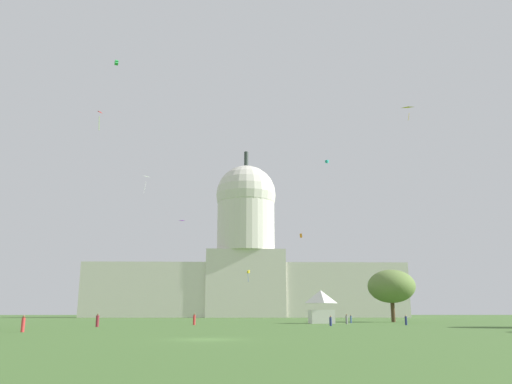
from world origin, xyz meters
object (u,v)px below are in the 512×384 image
at_px(kite_violet_mid, 182,222).
at_px(person_maroon_front_center, 97,321).
at_px(person_navy_front_left, 331,321).
at_px(person_navy_mid_left, 406,320).
at_px(kite_green_high, 116,63).
at_px(kite_yellow_low, 248,272).
at_px(kite_turquoise_high, 327,162).
at_px(person_grey_near_tent, 347,320).
at_px(capitol_building, 246,264).
at_px(event_tent, 321,306).
at_px(kite_gold_high, 408,109).
at_px(kite_white_mid, 145,178).
at_px(kite_orange_mid, 301,236).
at_px(kite_red_high, 97,114).
at_px(tree_east_mid, 391,286).
at_px(person_red_mid_center, 23,324).
at_px(person_red_aisle_center, 194,320).

bearing_deg(kite_violet_mid, person_maroon_front_center, 82.85).
height_order(person_navy_front_left, person_navy_mid_left, person_navy_mid_left).
distance_m(person_navy_front_left, kite_green_high, 67.98).
bearing_deg(person_navy_mid_left, kite_yellow_low, -164.34).
height_order(person_navy_mid_left, kite_turquoise_high, kite_turquoise_high).
relative_size(person_navy_mid_left, person_grey_near_tent, 0.97).
distance_m(capitol_building, kite_yellow_low, 35.19).
bearing_deg(event_tent, person_navy_front_left, -95.56).
relative_size(capitol_building, kite_green_high, 132.73).
relative_size(kite_green_high, kite_gold_high, 0.45).
height_order(event_tent, kite_violet_mid, kite_violet_mid).
bearing_deg(person_maroon_front_center, kite_white_mid, 47.31).
distance_m(person_maroon_front_center, person_navy_front_left, 33.18).
distance_m(person_maroon_front_center, kite_orange_mid, 95.34).
height_order(event_tent, kite_white_mid, kite_white_mid).
height_order(capitol_building, kite_red_high, capitol_building).
distance_m(tree_east_mid, kite_violet_mid, 47.71).
distance_m(person_grey_near_tent, kite_white_mid, 64.86).
bearing_deg(kite_turquoise_high, person_navy_front_left, 120.08).
relative_size(tree_east_mid, person_navy_front_left, 9.35).
relative_size(event_tent, person_maroon_front_center, 3.35).
height_order(person_red_mid_center, kite_green_high, kite_green_high).
xyz_separation_m(tree_east_mid, person_maroon_front_center, (-51.22, -34.24, -6.44)).
distance_m(event_tent, kite_red_high, 55.08).
bearing_deg(kite_white_mid, kite_gold_high, 95.93).
bearing_deg(kite_white_mid, event_tent, 98.77).
relative_size(kite_turquoise_high, kite_yellow_low, 0.35).
distance_m(person_red_mid_center, person_navy_mid_left, 55.41).
distance_m(person_maroon_front_center, kite_white_mid, 61.97).
xyz_separation_m(kite_red_high, kite_orange_mid, (46.19, 65.21, -13.28)).
relative_size(person_red_aisle_center, kite_yellow_low, 0.45).
relative_size(person_navy_front_left, kite_yellow_low, 0.38).
bearing_deg(person_maroon_front_center, person_navy_front_left, -40.54).
distance_m(capitol_building, kite_white_mid, 90.96).
bearing_deg(kite_green_high, tree_east_mid, 165.05).
bearing_deg(kite_white_mid, tree_east_mid, 119.14).
distance_m(tree_east_mid, kite_red_high, 68.52).
relative_size(event_tent, kite_white_mid, 1.33).
bearing_deg(event_tent, tree_east_mid, 35.76).
height_order(person_grey_near_tent, kite_white_mid, kite_white_mid).
bearing_deg(kite_red_high, kite_green_high, -174.13).
height_order(person_grey_near_tent, kite_orange_mid, kite_orange_mid).
relative_size(person_red_aisle_center, kite_violet_mid, 1.48).
relative_size(kite_violet_mid, kite_yellow_low, 0.30).
distance_m(person_red_mid_center, person_grey_near_tent, 53.28).
relative_size(person_navy_front_left, kite_red_high, 0.41).
bearing_deg(kite_turquoise_high, kite_orange_mid, 92.20).
height_order(person_navy_front_left, kite_white_mid, kite_white_mid).
bearing_deg(person_grey_near_tent, person_red_mid_center, -77.06).
bearing_deg(kite_turquoise_high, person_red_mid_center, 106.35).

